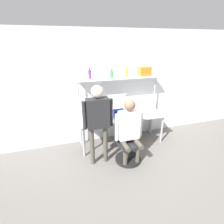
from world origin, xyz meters
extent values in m
plane|color=slate|center=(0.00, 0.00, 0.00)|extent=(12.00, 12.00, 0.00)
cube|color=silver|center=(0.00, 0.76, 1.35)|extent=(8.00, 0.06, 2.70)
cube|color=silver|center=(0.00, 0.38, 0.73)|extent=(2.09, 0.71, 0.03)
cylinder|color=#A5A5AA|center=(-0.98, 0.08, 0.36)|extent=(0.05, 0.05, 0.72)
cylinder|color=#A5A5AA|center=(0.98, 0.08, 0.36)|extent=(0.05, 0.05, 0.72)
cylinder|color=#A5A5AA|center=(-0.98, 0.67, 0.36)|extent=(0.05, 0.05, 0.72)
cylinder|color=#A5A5AA|center=(0.98, 0.67, 0.36)|extent=(0.05, 0.05, 0.72)
cube|color=white|center=(0.00, 0.57, 1.63)|extent=(1.98, 0.31, 0.02)
cylinder|color=#B2B2B7|center=(-0.97, 0.57, 0.82)|extent=(0.04, 0.04, 1.64)
cylinder|color=#B2B2B7|center=(0.97, 0.57, 0.82)|extent=(0.04, 0.04, 1.64)
cylinder|color=#B7B7BC|center=(-0.06, 0.57, 0.76)|extent=(0.22, 0.22, 0.01)
cylinder|color=#B7B7BC|center=(-0.06, 0.57, 0.81)|extent=(0.06, 0.06, 0.10)
cube|color=#B7B7BC|center=(-0.06, 0.57, 1.04)|extent=(0.48, 0.01, 0.39)
cube|color=silver|center=(-0.06, 0.57, 1.04)|extent=(0.46, 0.02, 0.36)
cube|color=#BCBCC1|center=(-0.11, 0.19, 0.75)|extent=(0.28, 0.22, 0.01)
cube|color=black|center=(-0.11, 0.17, 0.76)|extent=(0.24, 0.12, 0.00)
cube|color=#BCBCC1|center=(-0.11, 0.29, 0.87)|extent=(0.28, 0.04, 0.22)
cube|color=navy|center=(-0.11, 0.28, 0.87)|extent=(0.25, 0.02, 0.20)
cube|color=#264C8C|center=(0.14, 0.18, 0.75)|extent=(0.07, 0.15, 0.01)
cube|color=black|center=(0.14, 0.18, 0.76)|extent=(0.06, 0.13, 0.00)
cylinder|color=black|center=(-0.10, -0.36, 0.03)|extent=(0.56, 0.56, 0.06)
cylinder|color=#4C4C51|center=(-0.10, -0.36, 0.23)|extent=(0.06, 0.06, 0.34)
cube|color=#26262B|center=(-0.10, -0.36, 0.42)|extent=(0.52, 0.52, 0.05)
cube|color=#26262B|center=(-0.13, -0.15, 0.67)|extent=(0.42, 0.09, 0.45)
cylinder|color=#4C473D|center=(-0.24, -0.53, 0.22)|extent=(0.09, 0.09, 0.45)
cylinder|color=#4C473D|center=(0.04, -0.53, 0.22)|extent=(0.09, 0.09, 0.45)
cylinder|color=#4C473D|center=(-0.24, -0.50, 0.49)|extent=(0.10, 0.38, 0.10)
cylinder|color=#4C473D|center=(0.04, -0.50, 0.49)|extent=(0.10, 0.38, 0.10)
cube|color=silver|center=(-0.10, -0.33, 0.84)|extent=(0.43, 0.20, 0.60)
cylinder|color=silver|center=(-0.36, -0.33, 0.82)|extent=(0.08, 0.08, 0.57)
cylinder|color=silver|center=(0.16, -0.33, 0.82)|extent=(0.08, 0.08, 0.57)
sphere|color=#8C664C|center=(-0.10, -0.33, 1.28)|extent=(0.23, 0.23, 0.23)
cylinder|color=#4C473D|center=(-0.85, -0.23, 0.42)|extent=(0.09, 0.09, 0.84)
cylinder|color=#4C473D|center=(-0.57, -0.23, 0.42)|extent=(0.09, 0.09, 0.84)
cube|color=#262628|center=(-0.71, -0.23, 1.14)|extent=(0.43, 0.20, 0.59)
cylinder|color=#262628|center=(-0.97, -0.23, 1.12)|extent=(0.08, 0.08, 0.57)
cylinder|color=#262628|center=(-0.45, -0.23, 1.12)|extent=(0.08, 0.08, 0.57)
sphere|color=beige|center=(-0.71, -0.23, 1.57)|extent=(0.23, 0.23, 0.23)
cylinder|color=gold|center=(0.18, 0.57, 1.73)|extent=(0.07, 0.07, 0.19)
cylinder|color=gold|center=(0.18, 0.57, 1.85)|extent=(0.03, 0.03, 0.04)
cylinder|color=black|center=(0.18, 0.57, 1.87)|extent=(0.04, 0.04, 0.01)
cylinder|color=#2D8C3F|center=(-0.18, 0.57, 1.72)|extent=(0.08, 0.08, 0.16)
cylinder|color=#2D8C3F|center=(-0.18, 0.57, 1.81)|extent=(0.03, 0.03, 0.03)
cylinder|color=black|center=(-0.18, 0.57, 1.83)|extent=(0.04, 0.04, 0.01)
cylinder|color=#593372|center=(-0.69, 0.57, 1.74)|extent=(0.07, 0.07, 0.20)
cylinder|color=#593372|center=(-0.69, 0.57, 1.85)|extent=(0.03, 0.03, 0.04)
cylinder|color=black|center=(-0.69, 0.57, 1.88)|extent=(0.04, 0.04, 0.01)
cube|color=#D1661E|center=(0.64, 0.57, 1.75)|extent=(0.28, 0.21, 0.22)
camera|label=1|loc=(-1.38, -3.26, 2.42)|focal=28.00mm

